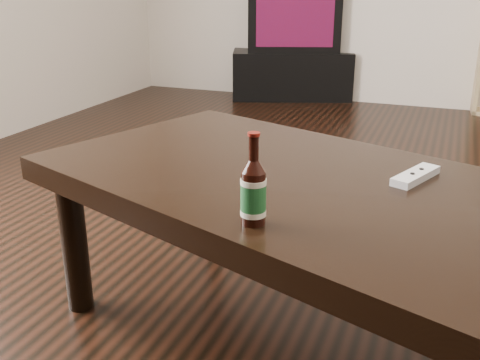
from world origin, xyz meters
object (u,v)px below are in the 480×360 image
(remote, at_px, (416,176))
(beer_bottle, at_px, (253,193))
(tv_stand, at_px, (292,74))
(coffee_table, at_px, (289,198))
(tv, at_px, (293,16))

(remote, bearing_deg, beer_bottle, -104.03)
(beer_bottle, distance_m, remote, 0.51)
(tv_stand, height_order, remote, remote)
(coffee_table, relative_size, beer_bottle, 7.73)
(coffee_table, bearing_deg, tv, 105.88)
(beer_bottle, bearing_deg, remote, 53.68)
(tv_stand, bearing_deg, beer_bottle, -94.45)
(tv_stand, xyz_separation_m, remote, (1.27, -3.26, 0.32))
(coffee_table, bearing_deg, tv_stand, 105.88)
(coffee_table, height_order, beer_bottle, beer_bottle)
(tv, relative_size, remote, 4.66)
(tv, distance_m, coffee_table, 3.48)
(coffee_table, bearing_deg, remote, 13.80)
(tv_stand, relative_size, coffee_table, 0.64)
(beer_bottle, relative_size, remote, 1.09)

